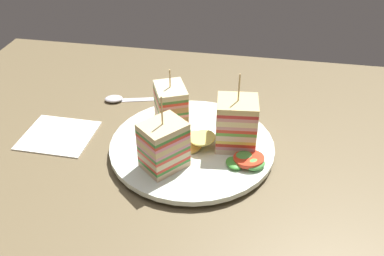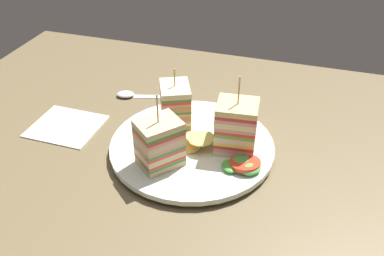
# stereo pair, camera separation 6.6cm
# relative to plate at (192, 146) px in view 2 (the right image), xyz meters

# --- Properties ---
(ground_plane) EXTENTS (1.04, 0.74, 0.02)m
(ground_plane) POSITION_rel_plate_xyz_m (0.00, 0.00, -0.02)
(ground_plane) COLOR brown
(plate) EXTENTS (0.26, 0.26, 0.02)m
(plate) POSITION_rel_plate_xyz_m (0.00, 0.00, 0.00)
(plate) COLOR white
(plate) RESTS_ON ground_plane
(sandwich_wedge_0) EXTENTS (0.08, 0.08, 0.12)m
(sandwich_wedge_0) POSITION_rel_plate_xyz_m (0.03, 0.06, 0.04)
(sandwich_wedge_0) COLOR #D8B58D
(sandwich_wedge_0) RESTS_ON plate
(sandwich_wedge_1) EXTENTS (0.07, 0.06, 0.13)m
(sandwich_wedge_1) POSITION_rel_plate_xyz_m (-0.07, -0.01, 0.05)
(sandwich_wedge_1) COLOR beige
(sandwich_wedge_1) RESTS_ON plate
(sandwich_wedge_2) EXTENTS (0.07, 0.08, 0.10)m
(sandwich_wedge_2) POSITION_rel_plate_xyz_m (0.05, -0.05, 0.04)
(sandwich_wedge_2) COLOR beige
(sandwich_wedge_2) RESTS_ON plate
(chip_pile) EXTENTS (0.06, 0.06, 0.03)m
(chip_pile) POSITION_rel_plate_xyz_m (-0.01, 0.00, 0.02)
(chip_pile) COLOR #E1B85D
(chip_pile) RESTS_ON plate
(salad_garnish) EXTENTS (0.07, 0.05, 0.01)m
(salad_garnish) POSITION_rel_plate_xyz_m (-0.09, 0.04, 0.01)
(salad_garnish) COLOR #55AF51
(salad_garnish) RESTS_ON plate
(spoon) EXTENTS (0.14, 0.05, 0.01)m
(spoon) POSITION_rel_plate_xyz_m (0.16, -0.13, -0.01)
(spoon) COLOR silver
(spoon) RESTS_ON ground_plane
(napkin) EXTENTS (0.12, 0.10, 0.01)m
(napkin) POSITION_rel_plate_xyz_m (0.23, 0.00, -0.01)
(napkin) COLOR white
(napkin) RESTS_ON ground_plane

